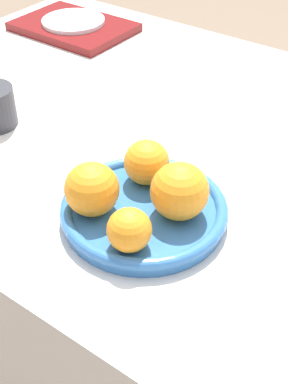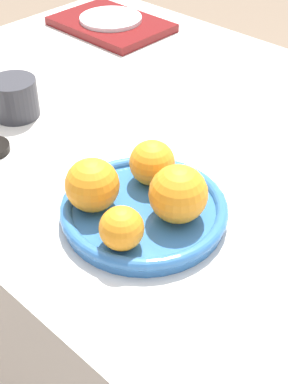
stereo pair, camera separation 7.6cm
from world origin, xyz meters
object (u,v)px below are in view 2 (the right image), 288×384
Objects in this scene: orange_0 at (152,163)px; orange_1 at (122,228)px; fruit_platter at (144,210)px; orange_3 at (92,185)px; serving_tray at (111,24)px; cup_0 at (15,98)px; side_plate at (111,19)px; orange_2 at (178,194)px.

orange_0 reaches higher than orange_1.
orange_1 is (0.03, -0.08, 0.04)m from fruit_platter.
orange_0 is 0.11m from orange_3.
serving_tray is 0.46m from cup_0.
orange_1 is at bearing -62.98° from orange_0.
side_plate is (0.00, 0.00, 0.02)m from serving_tray.
orange_1 is 0.09m from orange_3.
orange_1 is at bearing -67.37° from fruit_platter.
side_plate is (-0.57, 0.47, 0.01)m from fruit_platter.
cup_0 is at bearing -66.82° from serving_tray.
serving_tray is (-0.61, 0.46, -0.05)m from orange_2.
orange_2 reaches higher than orange_0.
orange_2 is 0.53× the size of side_plate.
side_plate is (-0.53, 0.42, -0.03)m from orange_0.
orange_2 is 1.06× the size of orange_3.
fruit_platter is 4.08× the size of orange_1.
side_plate is at bearing 143.40° from orange_2.
orange_1 is 0.10m from orange_2.
orange_0 is 0.25× the size of serving_tray.
fruit_platter is 0.39m from cup_0.
orange_1 is 0.38× the size of side_plate.
orange_2 reaches higher than orange_3.
cup_0 reaches higher than side_plate.
orange_2 is 0.43m from cup_0.
orange_0 reaches higher than cup_0.
orange_3 is 0.73m from serving_tray.
cup_0 is at bearing 163.31° from orange_3.
serving_tray is at bearing 141.68° from orange_0.
orange_2 is at bearing -36.60° from side_plate.
cup_0 is (-0.33, 0.10, -0.02)m from orange_3.
orange_0 is at bearing 78.71° from orange_3.
orange_3 is 0.50× the size of side_plate.
fruit_platter is 0.08m from orange_0.
orange_3 is at bearing 162.08° from orange_1.
serving_tray is at bearing 134.29° from orange_3.
orange_2 is 0.77m from serving_tray.
orange_3 is (-0.09, 0.03, 0.01)m from orange_1.
orange_2 is 0.95× the size of cup_0.
orange_1 reaches higher than fruit_platter.
serving_tray is at bearing 137.32° from orange_1.
orange_0 is 0.68m from serving_tray.
orange_2 reaches higher than orange_1.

